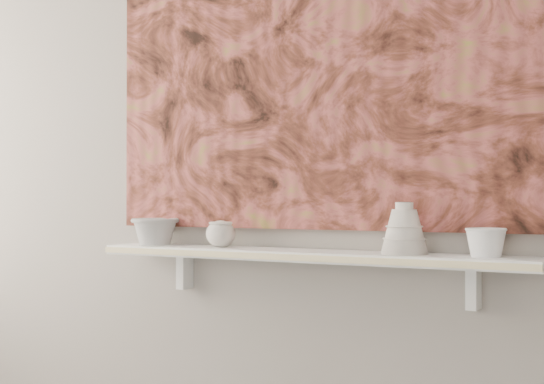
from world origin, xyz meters
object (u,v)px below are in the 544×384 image
Objects in this scene: shelf at (304,255)px; cup_cream at (221,234)px; bowl_grey at (155,231)px; bowl_white at (486,242)px; bell_vessel at (404,228)px; painting at (316,52)px.

shelf is 14.98× the size of cup_cream.
shelf is at bearing 0.00° from bowl_grey.
shelf is at bearing 180.00° from bowl_white.
bell_vessel reaches higher than cup_cream.
shelf is 0.33m from bell_vessel.
bowl_white is at bearing -8.48° from painting.
bowl_grey is (-0.57, -0.08, -0.56)m from painting.
painting is at bearing 8.09° from bowl_grey.
painting reaches higher than bowl_white.
cup_cream is 0.62m from bell_vessel.
bowl_grey is at bearing 180.00° from shelf.
shelf is 0.93× the size of painting.
painting is (0.00, 0.08, 0.62)m from shelf.
painting is at bearing 90.00° from shelf.
bowl_white is at bearing 0.00° from cup_cream.
bell_vessel is (0.62, 0.00, 0.03)m from cup_cream.
cup_cream is at bearing 0.00° from bowl_grey.
painting is 13.83× the size of bowl_white.
shelf is at bearing 180.00° from bell_vessel.
bowl_grey is 1.11m from bowl_white.
painting reaches higher than shelf.
bowl_grey reaches higher than cup_cream.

